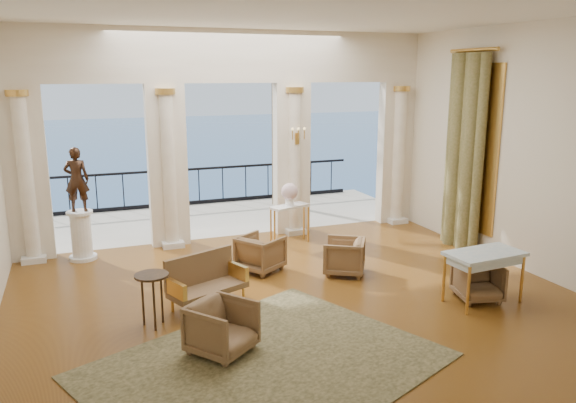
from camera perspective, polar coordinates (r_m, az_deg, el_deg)
name	(u,v)px	position (r m, az deg, el deg)	size (l,w,h in m)	color
floor	(298,300)	(9.26, 1.01, -10.01)	(9.00, 9.00, 0.00)	#49250C
room_walls	(330,129)	(7.54, 4.31, 7.35)	(9.00, 9.00, 9.00)	beige
arcade	(231,122)	(12.19, -5.77, 8.04)	(9.00, 0.56, 4.50)	beige
terrace	(213,219)	(14.54, -7.61, -1.76)	(10.00, 3.60, 0.10)	#ABA18D
balustrade	(199,190)	(15.95, -9.01, 1.20)	(9.00, 0.06, 1.03)	black
palm_tree	(275,54)	(15.41, -1.33, 14.72)	(2.00, 2.00, 4.50)	#4C3823
sea	(104,158)	(68.65, -18.22, 4.23)	(160.00, 160.00, 0.00)	navy
curtain	(464,152)	(12.13, 17.43, 4.81)	(0.33, 1.40, 4.09)	brown
window_frame	(471,148)	(12.23, 18.14, 5.21)	(0.04, 1.60, 3.40)	gold
wall_sconce	(297,137)	(12.38, 0.96, 6.53)	(0.30, 0.11, 0.33)	gold
rug	(266,365)	(7.37, -2.26, -16.29)	(4.11, 3.19, 0.02)	#2C2E19
armchair_a	(222,326)	(7.56, -6.74, -12.40)	(0.75, 0.70, 0.77)	#44331F
armchair_b	(478,280)	(9.66, 18.77, -7.54)	(0.67, 0.62, 0.69)	#44331F
armchair_c	(344,255)	(10.35, 5.73, -5.41)	(0.70, 0.66, 0.72)	#44331F
armchair_d	(260,251)	(10.47, -2.82, -5.09)	(0.72, 0.67, 0.74)	#44331F
settee	(205,280)	(9.05, -8.45, -7.90)	(1.36, 0.96, 0.83)	#44331F
game_table	(485,257)	(9.48, 19.35, -5.37)	(1.26, 0.74, 0.84)	silver
pedestal	(81,236)	(11.78, -20.24, -3.33)	(0.54, 0.54, 0.98)	silver
statue	(77,179)	(11.53, -20.68, 2.12)	(0.46, 0.30, 1.26)	#311F16
console_table	(290,212)	(12.10, 0.16, -1.04)	(0.94, 0.61, 0.83)	silver
urn	(290,193)	(12.01, 0.16, 0.89)	(0.36, 0.36, 0.48)	white
side_table	(152,282)	(8.35, -13.66, -7.92)	(0.49, 0.49, 0.80)	black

